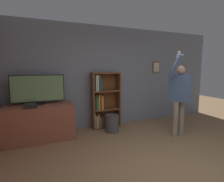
# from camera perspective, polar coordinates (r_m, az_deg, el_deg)

# --- Properties ---
(wall_back) EXTENTS (7.08, 0.09, 2.70)m
(wall_back) POSITION_cam_1_polar(r_m,az_deg,el_deg) (4.82, -1.63, 4.64)
(wall_back) COLOR gray
(wall_back) RESTS_ON ground_plane
(tv_ledge) EXTENTS (1.45, 0.66, 0.78)m
(tv_ledge) POSITION_cam_1_polar(r_m,az_deg,el_deg) (4.25, -22.45, -9.47)
(tv_ledge) COLOR #93513D
(tv_ledge) RESTS_ON ground_plane
(television) EXTENTS (1.12, 0.22, 0.66)m
(television) POSITION_cam_1_polar(r_m,az_deg,el_deg) (4.20, -22.97, 0.55)
(television) COLOR black
(television) RESTS_ON tv_ledge
(game_console) EXTENTS (0.21, 0.24, 0.08)m
(game_console) POSITION_cam_1_polar(r_m,az_deg,el_deg) (3.97, -24.97, -4.36)
(game_console) COLOR black
(game_console) RESTS_ON tv_ledge
(bookshelf) EXTENTS (0.77, 0.28, 1.48)m
(bookshelf) POSITION_cam_1_polar(r_m,az_deg,el_deg) (4.65, -3.15, -3.19)
(bookshelf) COLOR brown
(bookshelf) RESTS_ON ground_plane
(person) EXTENTS (0.61, 0.57, 1.95)m
(person) POSITION_cam_1_polar(r_m,az_deg,el_deg) (4.32, 21.21, -0.90)
(person) COLOR gray
(person) RESTS_ON ground_plane
(waste_bin) EXTENTS (0.33, 0.33, 0.43)m
(waste_bin) POSITION_cam_1_polar(r_m,az_deg,el_deg) (4.45, 0.06, -10.52)
(waste_bin) COLOR #4C4C51
(waste_bin) RESTS_ON ground_plane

